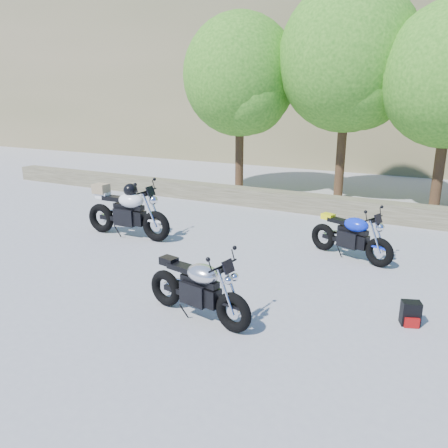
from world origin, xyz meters
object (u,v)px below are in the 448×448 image
at_px(silver_bike, 198,289).
at_px(blue_bike, 351,236).
at_px(white_bike, 127,211).
at_px(backpack, 411,314).

distance_m(silver_bike, blue_bike, 3.79).
bearing_deg(silver_bike, blue_bike, 78.53).
bearing_deg(white_bike, backpack, -14.14).
relative_size(silver_bike, backpack, 5.35).
height_order(silver_bike, white_bike, white_bike).
xyz_separation_m(silver_bike, backpack, (2.73, 1.22, -0.29)).
height_order(silver_bike, blue_bike, silver_bike).
relative_size(silver_bike, blue_bike, 1.04).
bearing_deg(white_bike, blue_bike, 9.47).
bearing_deg(silver_bike, white_bike, 153.07).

